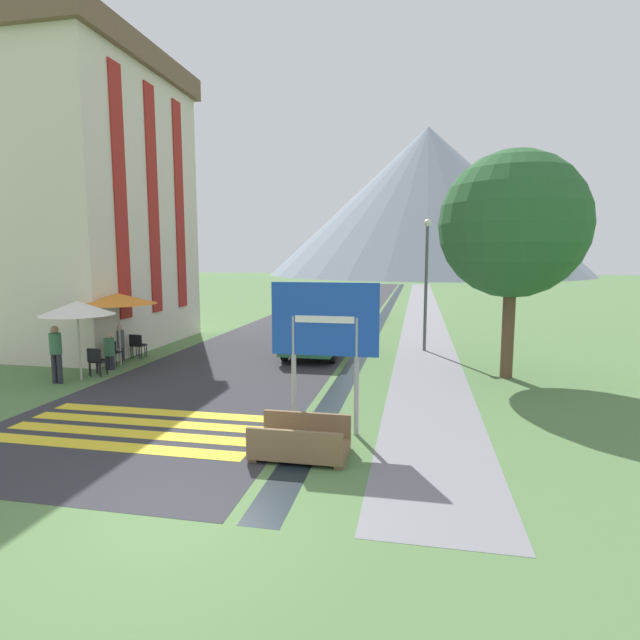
{
  "coord_description": "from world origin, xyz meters",
  "views": [
    {
      "loc": [
        3.22,
        -5.97,
        3.61
      ],
      "look_at": [
        0.08,
        10.0,
        1.52
      ],
      "focal_mm": 28.0,
      "sensor_mm": 36.0,
      "label": 1
    }
  ],
  "objects_px": {
    "parked_car_far": "(352,304)",
    "cafe_chair_far_left": "(138,344)",
    "parked_car_near": "(316,330)",
    "cafe_chair_middle": "(113,351)",
    "streetlamp": "(426,273)",
    "cafe_chair_near_right": "(96,359)",
    "cafe_chair_far_right": "(136,343)",
    "person_seated_near": "(119,341)",
    "cafe_umbrella_front_white": "(77,308)",
    "person_seated_far": "(109,349)",
    "tree_by_path": "(513,225)",
    "cafe_chair_near_left": "(97,360)",
    "person_standing_terrace": "(56,350)",
    "cafe_umbrella_middle_orange": "(118,299)",
    "hotel_building": "(94,190)",
    "road_sign": "(325,332)",
    "footbridge": "(301,443)"
  },
  "relations": [
    {
      "from": "parked_car_far",
      "to": "cafe_chair_far_left",
      "type": "bearing_deg",
      "value": -116.01
    },
    {
      "from": "parked_car_near",
      "to": "cafe_chair_middle",
      "type": "xyz_separation_m",
      "value": [
        -6.22,
        -3.19,
        -0.4
      ]
    },
    {
      "from": "cafe_chair_far_left",
      "to": "streetlamp",
      "type": "bearing_deg",
      "value": 35.55
    },
    {
      "from": "cafe_chair_middle",
      "to": "cafe_chair_near_right",
      "type": "relative_size",
      "value": 1.0
    },
    {
      "from": "cafe_chair_far_right",
      "to": "person_seated_near",
      "type": "xyz_separation_m",
      "value": [
        -0.27,
        -0.6,
        0.19
      ]
    },
    {
      "from": "cafe_umbrella_front_white",
      "to": "person_seated_far",
      "type": "distance_m",
      "value": 1.97
    },
    {
      "from": "tree_by_path",
      "to": "cafe_chair_near_left",
      "type": "bearing_deg",
      "value": -169.38
    },
    {
      "from": "parked_car_far",
      "to": "cafe_chair_middle",
      "type": "height_order",
      "value": "parked_car_far"
    },
    {
      "from": "cafe_chair_near_right",
      "to": "streetlamp",
      "type": "xyz_separation_m",
      "value": [
        9.86,
        6.09,
        2.45
      ]
    },
    {
      "from": "cafe_chair_far_right",
      "to": "person_standing_terrace",
      "type": "height_order",
      "value": "person_standing_terrace"
    },
    {
      "from": "cafe_chair_middle",
      "to": "person_seated_far",
      "type": "relative_size",
      "value": 0.69
    },
    {
      "from": "parked_car_near",
      "to": "person_seated_far",
      "type": "height_order",
      "value": "parked_car_near"
    },
    {
      "from": "person_standing_terrace",
      "to": "streetlamp",
      "type": "distance_m",
      "value": 12.73
    },
    {
      "from": "cafe_umbrella_middle_orange",
      "to": "tree_by_path",
      "type": "xyz_separation_m",
      "value": [
        12.36,
        0.66,
        2.28
      ]
    },
    {
      "from": "hotel_building",
      "to": "road_sign",
      "type": "bearing_deg",
      "value": -37.36
    },
    {
      "from": "parked_car_near",
      "to": "cafe_chair_near_right",
      "type": "bearing_deg",
      "value": -142.98
    },
    {
      "from": "cafe_chair_near_right",
      "to": "hotel_building",
      "type": "bearing_deg",
      "value": 142.58
    },
    {
      "from": "cafe_umbrella_middle_orange",
      "to": "person_seated_far",
      "type": "xyz_separation_m",
      "value": [
        0.09,
        -0.73,
        -1.54
      ]
    },
    {
      "from": "cafe_chair_far_right",
      "to": "cafe_umbrella_front_white",
      "type": "distance_m",
      "value": 3.65
    },
    {
      "from": "parked_car_far",
      "to": "cafe_chair_near_right",
      "type": "distance_m",
      "value": 16.12
    },
    {
      "from": "cafe_chair_far_right",
      "to": "person_standing_terrace",
      "type": "bearing_deg",
      "value": -68.23
    },
    {
      "from": "parked_car_far",
      "to": "person_seated_near",
      "type": "xyz_separation_m",
      "value": [
        -6.43,
        -12.91,
        -0.21
      ]
    },
    {
      "from": "parked_car_near",
      "to": "cafe_umbrella_front_white",
      "type": "xyz_separation_m",
      "value": [
        -6.03,
        -5.05,
        1.21
      ]
    },
    {
      "from": "road_sign",
      "to": "footbridge",
      "type": "distance_m",
      "value": 2.26
    },
    {
      "from": "hotel_building",
      "to": "person_seated_far",
      "type": "bearing_deg",
      "value": -52.62
    },
    {
      "from": "cafe_chair_far_right",
      "to": "streetlamp",
      "type": "distance_m",
      "value": 10.97
    },
    {
      "from": "parked_car_near",
      "to": "cafe_umbrella_middle_orange",
      "type": "distance_m",
      "value": 6.9
    },
    {
      "from": "hotel_building",
      "to": "cafe_chair_middle",
      "type": "bearing_deg",
      "value": -50.98
    },
    {
      "from": "cafe_chair_middle",
      "to": "cafe_chair_far_left",
      "type": "xyz_separation_m",
      "value": [
        0.12,
        1.34,
        0.0
      ]
    },
    {
      "from": "parked_car_far",
      "to": "cafe_umbrella_front_white",
      "type": "relative_size",
      "value": 1.89
    },
    {
      "from": "cafe_chair_far_left",
      "to": "cafe_chair_far_right",
      "type": "bearing_deg",
      "value": 165.7
    },
    {
      "from": "cafe_umbrella_front_white",
      "to": "person_seated_far",
      "type": "relative_size",
      "value": 1.89
    },
    {
      "from": "cafe_umbrella_front_white",
      "to": "tree_by_path",
      "type": "relative_size",
      "value": 0.35
    },
    {
      "from": "cafe_chair_near_right",
      "to": "cafe_chair_far_left",
      "type": "height_order",
      "value": "same"
    },
    {
      "from": "parked_car_far",
      "to": "cafe_umbrella_middle_orange",
      "type": "bearing_deg",
      "value": -114.03
    },
    {
      "from": "parked_car_near",
      "to": "cafe_chair_far_right",
      "type": "xyz_separation_m",
      "value": [
        -6.22,
        -1.79,
        -0.4
      ]
    },
    {
      "from": "road_sign",
      "to": "parked_car_far",
      "type": "height_order",
      "value": "road_sign"
    },
    {
      "from": "person_seated_far",
      "to": "tree_by_path",
      "type": "relative_size",
      "value": 0.19
    },
    {
      "from": "footbridge",
      "to": "cafe_chair_far_right",
      "type": "height_order",
      "value": "cafe_chair_far_right"
    },
    {
      "from": "parked_car_near",
      "to": "cafe_chair_near_left",
      "type": "relative_size",
      "value": 5.29
    },
    {
      "from": "person_seated_far",
      "to": "road_sign",
      "type": "bearing_deg",
      "value": -28.95
    },
    {
      "from": "parked_car_near",
      "to": "person_seated_far",
      "type": "bearing_deg",
      "value": -148.22
    },
    {
      "from": "cafe_chair_far_right",
      "to": "person_standing_terrace",
      "type": "xyz_separation_m",
      "value": [
        -0.2,
        -3.77,
        0.45
      ]
    },
    {
      "from": "footbridge",
      "to": "cafe_chair_middle",
      "type": "relative_size",
      "value": 2.0
    },
    {
      "from": "cafe_chair_near_right",
      "to": "cafe_umbrella_front_white",
      "type": "distance_m",
      "value": 1.71
    },
    {
      "from": "footbridge",
      "to": "cafe_chair_near_right",
      "type": "distance_m",
      "value": 8.94
    },
    {
      "from": "person_standing_terrace",
      "to": "cafe_chair_near_right",
      "type": "bearing_deg",
      "value": 66.02
    },
    {
      "from": "hotel_building",
      "to": "streetlamp",
      "type": "distance_m",
      "value": 13.38
    },
    {
      "from": "cafe_chair_middle",
      "to": "cafe_umbrella_middle_orange",
      "type": "relative_size",
      "value": 0.34
    },
    {
      "from": "road_sign",
      "to": "tree_by_path",
      "type": "height_order",
      "value": "tree_by_path"
    }
  ]
}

